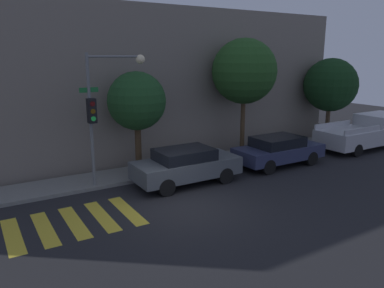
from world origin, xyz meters
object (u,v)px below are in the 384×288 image
Objects in this scene: tree_near_corner at (137,101)px; sedan_middle at (278,150)px; tree_far_end at (331,85)px; sedan_near_corner at (186,165)px; pickup_truck at (367,132)px; tree_midblock at (244,72)px; traffic_light_pole at (104,100)px.

sedan_middle is at bearing -19.37° from tree_near_corner.
tree_far_end reaches higher than sedan_middle.
sedan_near_corner is 4.96m from sedan_middle.
pickup_truck is 0.98× the size of tree_midblock.
tree_far_end is at bearing 107.87° from pickup_truck.
traffic_light_pole is 0.88× the size of tree_midblock.
sedan_middle is 6.64m from pickup_truck.
sedan_near_corner reaches higher than sedan_middle.
tree_near_corner is at bearing 170.46° from pickup_truck.
sedan_middle is at bearing -9.29° from traffic_light_pole.
traffic_light_pole is 8.30m from sedan_middle.
tree_near_corner is (-12.71, 2.14, 2.24)m from pickup_truck.
sedan_near_corner is 0.74× the size of pickup_truck.
tree_far_end is (10.91, 2.14, 2.58)m from sedan_near_corner.
tree_midblock reaches higher than pickup_truck.
tree_midblock reaches higher than tree_far_end.
pickup_truck is at bearing 0.00° from sedan_near_corner.
tree_far_end is at bearing 0.00° from tree_near_corner.
sedan_near_corner is 0.73× the size of tree_midblock.
traffic_light_pole is 1.19× the size of sedan_middle.
sedan_middle is 6.84m from tree_far_end.
sedan_middle is 4.14m from tree_midblock.
tree_midblock is at bearing 25.26° from sedan_near_corner.
tree_near_corner is 5.75m from tree_midblock.
pickup_truck is 1.17× the size of tree_far_end.
traffic_light_pole is at bearing -176.38° from tree_far_end.
tree_midblock is at bearing 101.41° from sedan_middle.
tree_near_corner is at bearing 160.63° from sedan_middle.
traffic_light_pole reaches higher than sedan_middle.
pickup_truck is at bearing 0.00° from sedan_middle.
tree_far_end is (-0.69, 2.14, 2.44)m from pickup_truck.
tree_near_corner is (-1.12, 2.14, 2.38)m from sedan_near_corner.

